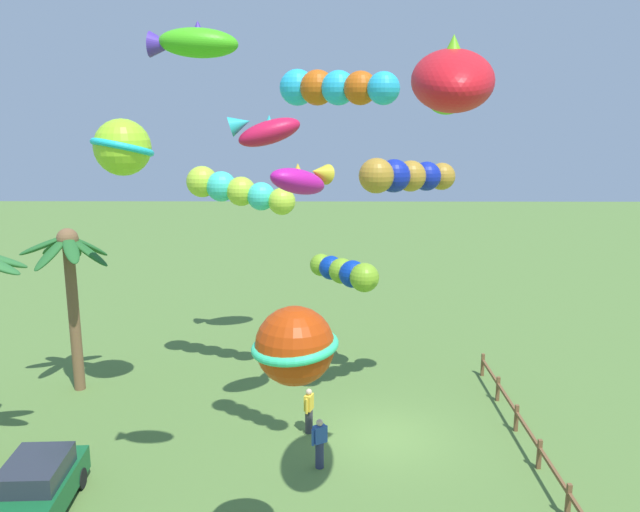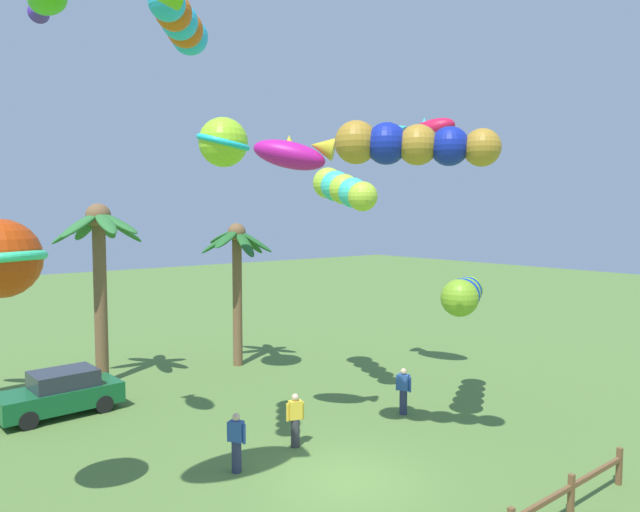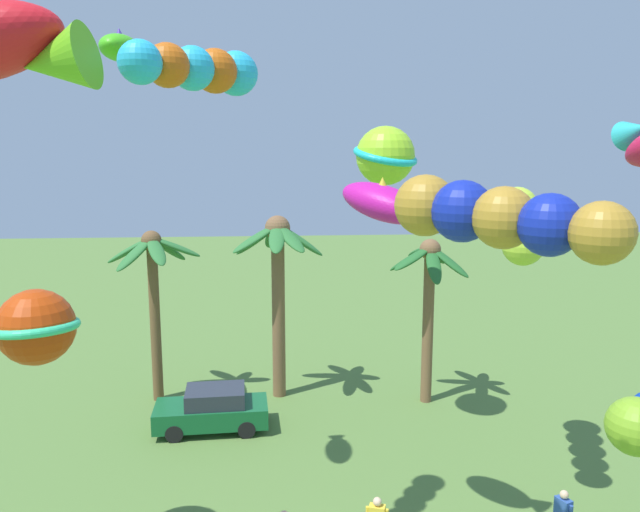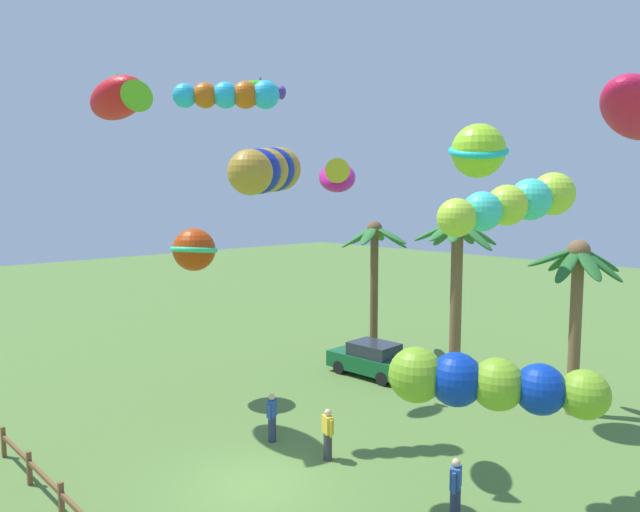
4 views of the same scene
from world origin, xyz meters
name	(u,v)px [view 2 (image 2 of 4)]	position (x,y,z in m)	size (l,w,h in m)	color
ground_plane	(347,481)	(0.00, 0.00, 0.00)	(120.00, 120.00, 0.00)	#567A38
palm_tree_1	(99,251)	(-1.93, 12.70, 5.36)	(3.65, 3.87, 7.25)	brown
palm_tree_2	(237,259)	(3.79, 11.72, 4.80)	(3.23, 3.33, 6.42)	brown
parked_car_0	(61,393)	(-4.29, 9.82, 0.75)	(3.98, 1.90, 1.51)	#145B2D
spectator_0	(403,391)	(4.83, 2.54, 0.81)	(0.36, 0.51, 1.59)	#2D3351
spectator_1	(295,420)	(0.28, 2.60, 0.81)	(0.53, 0.34, 1.59)	#38383D
spectator_2	(236,442)	(-1.92, 2.22, 0.81)	(0.39, 0.49, 1.59)	#2D3351
kite_ball_0	(0,258)	(-7.22, 2.69, 5.90)	(2.43, 2.44, 1.65)	#C23A0A
kite_fish_1	(294,153)	(0.43, 2.82, 8.56)	(2.38, 2.38, 1.23)	#C81897
kite_tube_2	(342,188)	(4.54, 5.44, 7.76)	(2.20, 4.25, 1.73)	#BAE338
kite_ball_3	(223,142)	(1.45, 8.69, 9.51)	(2.86, 2.86, 1.86)	#A0E228
kite_tube_4	(464,294)	(6.34, 1.24, 4.15)	(3.90, 2.83, 1.23)	#7CB226
kite_tube_5	(181,23)	(-3.48, 1.88, 11.20)	(2.37, 2.91, 0.92)	#26BCF0
kite_fish_6	(420,135)	(7.85, 4.59, 9.90)	(1.68, 3.30, 1.75)	red
kite_tube_7	(410,145)	(1.55, -0.62, 8.58)	(3.04, 3.47, 1.24)	#B8862A
kite_fish_9	(46,1)	(-5.60, 4.85, 12.03)	(0.92, 1.93, 0.80)	#45C81B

